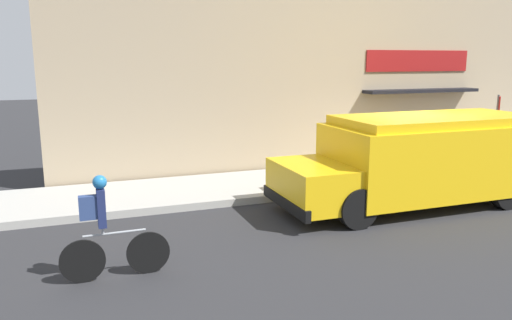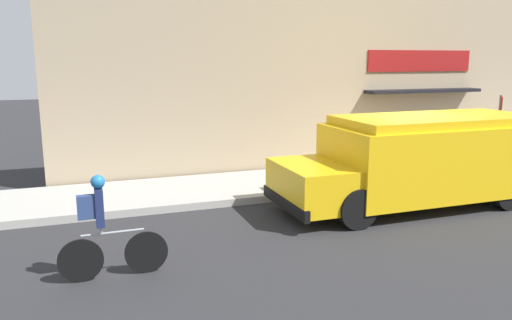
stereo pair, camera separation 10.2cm
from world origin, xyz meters
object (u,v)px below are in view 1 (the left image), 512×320
object	(u,v)px
cyclist	(106,230)
school_bus	(421,158)
stop_sign_post	(497,119)
trash_bin	(435,153)

from	to	relation	value
cyclist	school_bus	bearing A→B (deg)	12.81
cyclist	stop_sign_post	size ratio (longest dim) A/B	0.78
trash_bin	cyclist	bearing A→B (deg)	-155.90
school_bus	cyclist	xyz separation A→B (m)	(-7.09, -1.66, -0.30)
cyclist	trash_bin	size ratio (longest dim) A/B	2.07
school_bus	cyclist	world-z (taller)	school_bus
cyclist	stop_sign_post	bearing A→B (deg)	17.81
school_bus	stop_sign_post	size ratio (longest dim) A/B	2.96
school_bus	trash_bin	world-z (taller)	school_bus
stop_sign_post	trash_bin	bearing A→B (deg)	159.62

